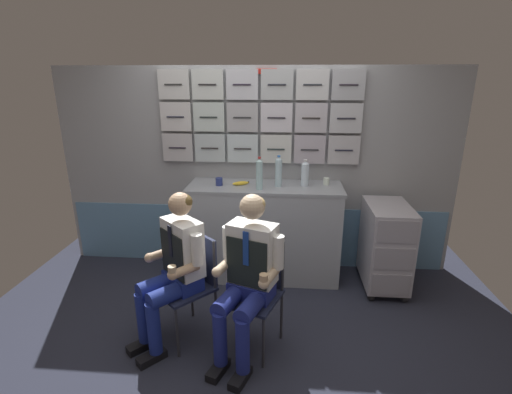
{
  "coord_description": "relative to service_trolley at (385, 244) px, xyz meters",
  "views": [
    {
      "loc": [
        0.33,
        -2.5,
        2.04
      ],
      "look_at": [
        0.08,
        0.46,
        1.08
      ],
      "focal_mm": 26.18,
      "sensor_mm": 36.0,
      "label": 1
    }
  ],
  "objects": [
    {
      "name": "water_bottle_clear",
      "position": [
        -0.81,
        0.18,
        0.66
      ],
      "size": [
        0.08,
        0.08,
        0.27
      ],
      "color": "silver",
      "rests_on": "galley_counter"
    },
    {
      "name": "folding_chair_right",
      "position": [
        -1.2,
        -0.9,
        0.06
      ],
      "size": [
        0.51,
        0.51,
        0.85
      ],
      "color": "#2D2D33",
      "rests_on": "ground"
    },
    {
      "name": "galley_counter",
      "position": [
        -1.2,
        0.15,
        0.03
      ],
      "size": [
        1.55,
        0.53,
        1.0
      ],
      "color": "#A4A9B1",
      "rests_on": "ground"
    },
    {
      "name": "service_trolley",
      "position": [
        0.0,
        0.0,
        0.0
      ],
      "size": [
        0.4,
        0.65,
        0.87
      ],
      "color": "black",
      "rests_on": "ground"
    },
    {
      "name": "ground",
      "position": [
        -1.33,
        -0.94,
        -0.49
      ],
      "size": [
        4.8,
        4.8,
        0.04
      ],
      "primitive_type": "cube",
      "color": "#262937"
    },
    {
      "name": "water_bottle_blue_cap",
      "position": [
        -1.25,
        0.02,
        0.68
      ],
      "size": [
        0.06,
        0.06,
        0.32
      ],
      "color": "#ABD4D9",
      "rests_on": "galley_counter"
    },
    {
      "name": "paper_cup_tan",
      "position": [
        -0.59,
        0.23,
        0.57
      ],
      "size": [
        0.06,
        0.06,
        0.07
      ],
      "color": "white",
      "rests_on": "galley_counter"
    },
    {
      "name": "coffee_cup_white",
      "position": [
        -1.66,
        0.12,
        0.57
      ],
      "size": [
        0.07,
        0.07,
        0.08
      ],
      "color": "navy",
      "rests_on": "galley_counter"
    },
    {
      "name": "galley_bulkhead",
      "position": [
        -1.32,
        0.43,
        0.66
      ],
      "size": [
        4.2,
        0.14,
        2.15
      ],
      "color": "#9A9CA1",
      "rests_on": "ground"
    },
    {
      "name": "crew_member_left",
      "position": [
        -1.83,
        -0.95,
        0.21
      ],
      "size": [
        0.61,
        0.63,
        1.23
      ],
      "color": "black",
      "rests_on": "ground"
    },
    {
      "name": "snack_banana",
      "position": [
        -1.45,
        0.14,
        0.55
      ],
      "size": [
        0.17,
        0.1,
        0.04
      ],
      "color": "yellow",
      "rests_on": "galley_counter"
    },
    {
      "name": "crew_member_right",
      "position": [
        -1.26,
        -1.05,
        0.23
      ],
      "size": [
        0.53,
        0.67,
        1.26
      ],
      "color": "black",
      "rests_on": "ground"
    },
    {
      "name": "folding_chair_left",
      "position": [
        -1.72,
        -0.83,
        0.06
      ],
      "size": [
        0.57,
        0.57,
        0.85
      ],
      "color": "#2D2D33",
      "rests_on": "ground"
    },
    {
      "name": "water_bottle_short",
      "position": [
        -1.07,
        0.13,
        0.68
      ],
      "size": [
        0.07,
        0.07,
        0.31
      ],
      "color": "silver",
      "rests_on": "galley_counter"
    }
  ]
}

